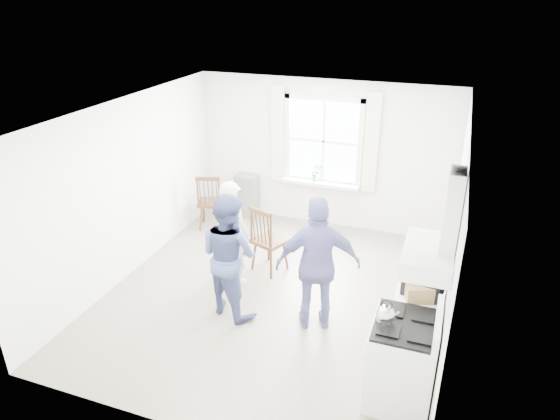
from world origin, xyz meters
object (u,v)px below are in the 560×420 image
object	(u,v)px
person_left	(232,233)
person_mid	(229,255)
windsor_chair_a	(209,197)
low_cabinet	(416,325)
windsor_chair_b	(264,233)
person_right	(318,265)
gas_stove	(402,361)
stereo_stack	(425,277)

from	to	relation	value
person_left	person_mid	size ratio (longest dim) A/B	0.94
windsor_chair_a	person_mid	size ratio (longest dim) A/B	0.61
low_cabinet	windsor_chair_a	world-z (taller)	windsor_chair_a
windsor_chair_b	person_mid	bearing A→B (deg)	-93.76
low_cabinet	person_right	distance (m)	1.32
gas_stove	stereo_stack	world-z (taller)	stereo_stack
gas_stove	person_left	xyz separation A→B (m)	(-2.60, 1.50, 0.30)
gas_stove	windsor_chair_b	world-z (taller)	gas_stove
gas_stove	person_right	distance (m)	1.53
person_mid	stereo_stack	bearing A→B (deg)	-161.67
person_right	windsor_chair_a	bearing A→B (deg)	-58.68
windsor_chair_b	person_mid	world-z (taller)	person_mid
low_cabinet	person_right	size ratio (longest dim) A/B	0.51
gas_stove	windsor_chair_b	xyz separation A→B (m)	(-2.25, 1.87, 0.17)
windsor_chair_a	stereo_stack	bearing A→B (deg)	-30.20
windsor_chair_b	person_right	distance (m)	1.48
windsor_chair_a	windsor_chair_b	size ratio (longest dim) A/B	0.95
windsor_chair_a	windsor_chair_b	bearing A→B (deg)	-35.93
windsor_chair_a	person_right	world-z (taller)	person_right
person_left	person_right	bearing A→B (deg)	172.30
person_left	windsor_chair_a	bearing A→B (deg)	-37.31
low_cabinet	person_mid	distance (m)	2.43
person_right	gas_stove	bearing A→B (deg)	122.04
person_right	low_cabinet	bearing A→B (deg)	150.53
gas_stove	stereo_stack	bearing A→B (deg)	82.24
person_left	person_right	world-z (taller)	person_right
person_right	person_mid	bearing A→B (deg)	-16.03
gas_stove	windsor_chair_a	world-z (taller)	gas_stove
windsor_chair_b	person_left	xyz separation A→B (m)	(-0.34, -0.37, 0.13)
person_left	person_right	size ratio (longest dim) A/B	0.89
gas_stove	person_mid	size ratio (longest dim) A/B	0.67
person_mid	gas_stove	bearing A→B (deg)	-178.53
gas_stove	person_mid	bearing A→B (deg)	160.58
gas_stove	low_cabinet	size ratio (longest dim) A/B	1.24
person_left	person_right	distance (m)	1.56
windsor_chair_a	windsor_chair_b	xyz separation A→B (m)	(1.43, -1.04, 0.03)
windsor_chair_b	low_cabinet	bearing A→B (deg)	-26.81
windsor_chair_a	person_left	bearing A→B (deg)	-52.32
windsor_chair_a	person_left	size ratio (longest dim) A/B	0.65
person_left	stereo_stack	bearing A→B (deg)	178.62
stereo_stack	person_right	xyz separation A→B (m)	(-1.26, 0.19, -0.20)
windsor_chair_b	person_left	bearing A→B (deg)	-132.83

